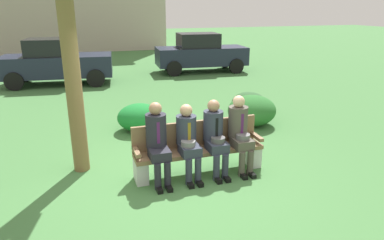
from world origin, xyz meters
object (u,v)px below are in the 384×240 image
object	(u,v)px
seated_man_centerright	(215,134)
parked_car_far	(201,53)
seated_man_centerleft	(188,138)
shrub_far_lawn	(249,103)
shrub_mid_lawn	(139,117)
parked_car_near	(56,62)
seated_man_leftmost	(157,139)
park_bench	(198,148)
shrub_near_bench	(252,110)
seated_man_rightmost	(240,130)

from	to	relation	value
seated_man_centerright	parked_car_far	bearing A→B (deg)	71.60
seated_man_centerleft	shrub_far_lawn	xyz separation A→B (m)	(2.71, 3.03, -0.41)
shrub_mid_lawn	parked_car_near	bearing A→B (deg)	107.86
shrub_far_lawn	parked_car_far	world-z (taller)	parked_car_far
seated_man_centerright	shrub_mid_lawn	bearing A→B (deg)	107.85
shrub_mid_lawn	parked_car_near	distance (m)	6.35
seated_man_leftmost	shrub_mid_lawn	distance (m)	2.65
park_bench	seated_man_centerright	world-z (taller)	seated_man_centerright
seated_man_centerleft	seated_man_centerright	distance (m)	0.49
seated_man_centerright	shrub_far_lawn	xyz separation A→B (m)	(2.22, 3.03, -0.43)
park_bench	shrub_mid_lawn	bearing A→B (deg)	103.31
shrub_near_bench	shrub_mid_lawn	bearing A→B (deg)	169.22
shrub_near_bench	shrub_mid_lawn	xyz separation A→B (m)	(-2.68, 0.51, -0.06)
seated_man_leftmost	seated_man_rightmost	xyz separation A→B (m)	(1.47, -0.01, -0.01)
shrub_mid_lawn	shrub_near_bench	bearing A→B (deg)	-10.78
seated_man_centerright	shrub_far_lawn	world-z (taller)	seated_man_centerright
shrub_near_bench	seated_man_centerleft	bearing A→B (deg)	-137.62
shrub_mid_lawn	parked_car_far	distance (m)	7.89
parked_car_far	park_bench	bearing A→B (deg)	-110.06
shrub_far_lawn	shrub_mid_lawn	bearing A→B (deg)	-172.43
parked_car_far	seated_man_leftmost	bearing A→B (deg)	-113.73
park_bench	seated_man_rightmost	xyz separation A→B (m)	(0.73, -0.13, 0.31)
seated_man_centerleft	shrub_far_lawn	size ratio (longest dim) A/B	1.35
seated_man_rightmost	seated_man_leftmost	bearing A→B (deg)	179.75
seated_man_leftmost	shrub_far_lawn	distance (m)	4.44
shrub_near_bench	parked_car_near	distance (m)	8.01
park_bench	parked_car_near	bearing A→B (deg)	106.55
seated_man_centerleft	seated_man_rightmost	size ratio (longest dim) A/B	0.95
seated_man_leftmost	seated_man_centerright	world-z (taller)	seated_man_leftmost
seated_man_centerright	shrub_far_lawn	bearing A→B (deg)	53.77
seated_man_centerleft	parked_car_near	distance (m)	8.95
shrub_far_lawn	parked_car_far	distance (m)	6.47
seated_man_centerright	parked_car_far	distance (m)	9.92
park_bench	seated_man_rightmost	bearing A→B (deg)	-10.27
seated_man_leftmost	shrub_near_bench	distance (m)	3.55
seated_man_centerleft	parked_car_near	size ratio (longest dim) A/B	0.31
parked_car_near	seated_man_rightmost	bearing A→B (deg)	-69.36
park_bench	shrub_mid_lawn	distance (m)	2.56
seated_man_leftmost	shrub_far_lawn	size ratio (longest dim) A/B	1.43
park_bench	seated_man_leftmost	size ratio (longest dim) A/B	1.69
seated_man_rightmost	parked_car_far	size ratio (longest dim) A/B	0.33
seated_man_rightmost	shrub_mid_lawn	bearing A→B (deg)	116.64
parked_car_far	shrub_far_lawn	bearing A→B (deg)	-98.13
shrub_mid_lawn	seated_man_leftmost	bearing A→B (deg)	-93.47
shrub_far_lawn	parked_car_near	distance (m)	7.54
seated_man_rightmost	shrub_mid_lawn	world-z (taller)	seated_man_rightmost
seated_man_leftmost	seated_man_centerright	distance (m)	1.00
seated_man_leftmost	parked_car_far	size ratio (longest dim) A/B	0.33
seated_man_centerleft	parked_car_near	xyz separation A→B (m)	(-2.30, 8.65, 0.13)
parked_car_near	parked_car_far	distance (m)	5.97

